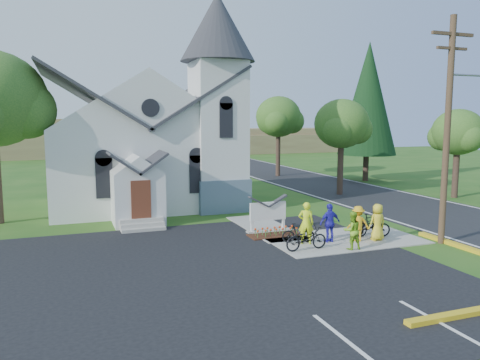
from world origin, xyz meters
name	(u,v)px	position (x,y,z in m)	size (l,w,h in m)	color
ground	(321,246)	(0.00, 0.00, 0.00)	(120.00, 120.00, 0.00)	#235217
parking_lot	(176,278)	(-7.00, -2.00, 0.01)	(20.00, 16.00, 0.02)	black
road	(335,188)	(10.00, 15.00, 0.01)	(8.00, 90.00, 0.02)	black
sidewalk	(344,239)	(1.50, 0.50, 0.03)	(7.00, 4.00, 0.05)	gray
church	(149,124)	(-5.48, 12.48, 5.25)	(12.35, 12.00, 13.00)	silver
church_sign	(268,212)	(-1.20, 3.20, 1.03)	(2.20, 0.40, 1.70)	gray
flower_bed	(275,235)	(-1.20, 2.30, 0.04)	(2.60, 1.10, 0.07)	#361A0E
utility_pole	(449,123)	(5.36, -1.50, 5.40)	(3.45, 0.28, 10.00)	#473423
tree_road_near	(342,124)	(8.50, 12.00, 5.21)	(4.00, 4.00, 7.05)	#37261E
tree_road_mid	(278,117)	(9.00, 24.00, 5.78)	(4.40, 4.40, 7.80)	#37261E
tree_road_far	(458,133)	(15.50, 8.00, 4.63)	(3.60, 3.60, 6.30)	#37261E
conifer	(368,99)	(15.00, 18.00, 7.39)	(5.20, 5.20, 12.40)	#37261E
distant_hills	(160,141)	(3.36, 56.33, 2.17)	(61.00, 10.00, 5.60)	brown
cyclist_0	(306,223)	(-0.58, 0.39, 1.00)	(0.69, 0.45, 1.89)	#DBF91D
bike_0	(306,238)	(-1.06, -0.53, 0.56)	(0.67, 1.93, 1.01)	black
cyclist_1	(352,230)	(0.83, -1.09, 0.87)	(0.80, 0.62, 1.64)	#7EBC23
bike_1	(298,233)	(-0.82, 0.65, 0.50)	(0.42, 1.49, 0.89)	black
cyclist_2	(330,223)	(0.57, 0.28, 0.93)	(1.03, 0.43, 1.77)	#2C25BD
bike_2	(370,226)	(2.86, 0.44, 0.56)	(0.67, 1.93, 1.01)	black
cyclist_3	(358,224)	(1.87, -0.01, 0.86)	(1.05, 0.60, 1.62)	gold
bike_3	(370,224)	(3.03, 0.70, 0.59)	(0.51, 1.80, 1.08)	black
cyclist_4	(377,222)	(2.77, -0.22, 0.90)	(0.83, 0.54, 1.70)	yellow
bike_4	(366,224)	(3.16, 1.16, 0.49)	(0.58, 1.67, 0.88)	black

